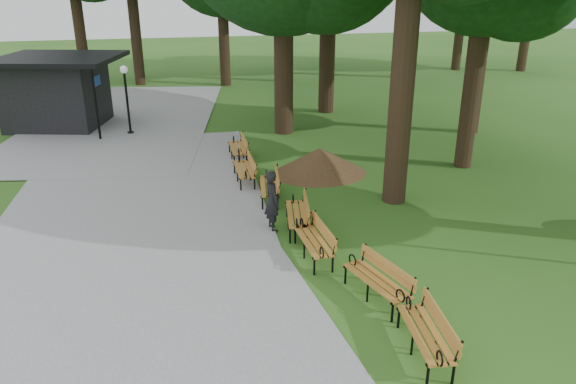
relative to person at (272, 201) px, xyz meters
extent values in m
plane|color=#2A5C1A|center=(0.16, -0.97, -0.84)|extent=(100.00, 100.00, 0.00)
cube|color=gray|center=(-3.84, 2.03, -0.81)|extent=(12.00, 38.00, 0.06)
imported|color=black|center=(0.00, 0.00, 0.00)|extent=(0.50, 0.67, 1.67)
cylinder|color=black|center=(-4.18, 10.63, 0.49)|extent=(0.10, 0.10, 2.65)
sphere|color=white|center=(-4.18, 10.63, 1.91)|extent=(0.32, 0.32, 0.32)
cone|color=#47301C|center=(2.43, 4.06, -0.38)|extent=(2.74, 2.74, 0.91)
cylinder|color=black|center=(3.98, 1.22, 3.28)|extent=(0.70, 0.70, 8.24)
cylinder|color=black|center=(7.65, 3.73, 2.51)|extent=(0.60, 0.60, 6.69)
cylinder|color=black|center=(2.31, 9.48, 2.95)|extent=(0.80, 0.80, 7.57)
cylinder|color=black|center=(5.15, 12.81, 2.66)|extent=(0.76, 0.76, 6.99)
cylinder|color=black|center=(10.29, 7.79, 2.43)|extent=(0.56, 0.56, 6.54)
camera|label=1|loc=(-2.45, -13.18, 5.60)|focal=34.30mm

